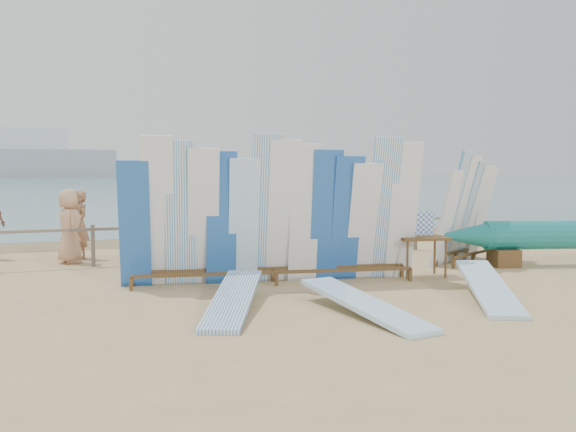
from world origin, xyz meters
name	(u,v)px	position (x,y,z in m)	size (l,w,h in m)	color
ground	(320,278)	(0.00, 0.00, 0.00)	(160.00, 160.00, 0.00)	tan
ocean	(85,180)	(0.00, 128.00, 0.00)	(320.00, 240.00, 0.02)	slate
wet_sand_strip	(225,239)	(0.00, 7.20, 0.00)	(40.00, 2.60, 0.01)	olive
distant_ship	(35,159)	(-12.00, 180.00, 5.31)	(45.00, 8.00, 14.00)	#999EA3
fence	(270,231)	(0.00, 3.00, 0.63)	(12.08, 0.08, 0.90)	#77685A
main_surfboard_rack	(275,217)	(-0.98, -0.23, 1.22)	(5.48, 1.56, 2.71)	brown
side_surfboard_rack	(465,214)	(3.79, 0.65, 1.11)	(2.16, 1.47, 2.47)	brown
vendor_table	(421,255)	(1.93, -0.52, 0.42)	(1.04, 0.81, 1.26)	brown
flat_board_a	(364,315)	(-0.58, -2.96, 0.00)	(0.56, 2.70, 0.07)	#97CBF2
flat_board_e	(233,311)	(-2.27, -2.07, 0.00)	(0.56, 2.70, 0.07)	white
flat_board_b	(488,300)	(1.73, -2.75, 0.00)	(0.56, 2.70, 0.07)	#97CBF2
beach_chair_left	(321,242)	(1.55, 3.51, 0.23)	(0.50, 0.52, 0.79)	#AD1226
beach_chair_right	(339,238)	(2.31, 4.05, 0.26)	(0.63, 0.65, 0.87)	#AD1226
stroller	(339,232)	(2.34, 4.14, 0.42)	(0.61, 0.81, 1.04)	#AD1226
beachgoer_5	(327,209)	(2.67, 5.70, 0.92)	(1.71, 0.55, 1.85)	beige
beachgoer_1	(80,225)	(-4.23, 4.29, 0.80)	(0.58, 0.32, 1.60)	#8C6042
beachgoer_extra_0	(457,211)	(6.50, 4.67, 0.85)	(1.10, 0.45, 1.71)	tan
beachgoer_8	(372,212)	(3.75, 4.92, 0.87)	(0.84, 0.40, 1.73)	beige
beachgoer_6	(255,218)	(0.33, 5.20, 0.77)	(0.75, 0.36, 1.54)	tan
beachgoer_3	(254,216)	(0.27, 5.14, 0.84)	(1.08, 0.45, 1.67)	tan
beachgoer_0	(69,226)	(-4.46, 3.69, 0.83)	(0.81, 0.39, 1.66)	tan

